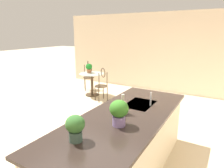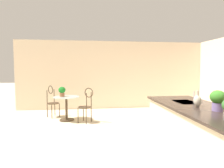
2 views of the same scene
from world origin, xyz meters
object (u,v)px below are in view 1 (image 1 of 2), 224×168
Objects in this scene: chair_near_window at (102,83)px; potted_plant_on_table at (89,68)px; chair_by_island at (88,74)px; potted_plant_counter_near at (119,111)px; bistro_table at (92,82)px; potted_plant_counter_far at (75,127)px; vase_on_counter at (123,106)px.

chair_near_window is 3.44× the size of potted_plant_on_table.
potted_plant_on_table is at bearing 39.69° from chair_by_island.
bistro_table is at bearing -139.14° from potted_plant_counter_near.
chair_by_island is 0.70m from potted_plant_on_table.
potted_plant_counter_far is (0.55, -0.22, -0.02)m from potted_plant_counter_near.
potted_plant_counter_near is 1.13× the size of potted_plant_counter_far.
bistro_table is 4.51m from potted_plant_counter_far.
chair_near_window is 3.89m from potted_plant_counter_far.
chair_near_window reaches higher than bistro_table.
potted_plant_counter_far is at bearing 34.07° from bistro_table.
potted_plant_counter_near is 0.38m from vase_on_counter.
chair_by_island is (-0.51, -0.52, 0.13)m from bistro_table.
potted_plant_counter_near is at bearing 41.80° from potted_plant_on_table.
potted_plant_counter_near reaches higher than potted_plant_counter_far.
potted_plant_on_table is 0.92× the size of potted_plant_counter_near.
chair_by_island is 4.92m from potted_plant_counter_near.
vase_on_counter reaches higher than chair_near_window.
potted_plant_on_table is (0.47, 0.39, 0.34)m from chair_by_island.
potted_plant_counter_near reaches higher than vase_on_counter.
potted_plant_counter_far is at bearing 29.28° from chair_near_window.
bistro_table is 0.77× the size of chair_by_island.
chair_by_island is at bearing -136.75° from vase_on_counter.
vase_on_counter is (2.84, 2.72, 0.12)m from potted_plant_on_table.
vase_on_counter is at bearing 43.25° from chair_by_island.
potted_plant_counter_near is (2.81, 2.11, 0.54)m from chair_near_window.
chair_near_window is 3.19m from vase_on_counter.
potted_plant_counter_near is (3.66, 3.24, 0.54)m from chair_by_island.
potted_plant_on_table reaches higher than chair_near_window.
chair_near_window is 1.41m from chair_by_island.
chair_near_window is (0.33, 0.61, 0.13)m from bistro_table.
vase_on_counter is at bearing -159.83° from potted_plant_counter_near.
bistro_table is 0.71m from chair_near_window.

